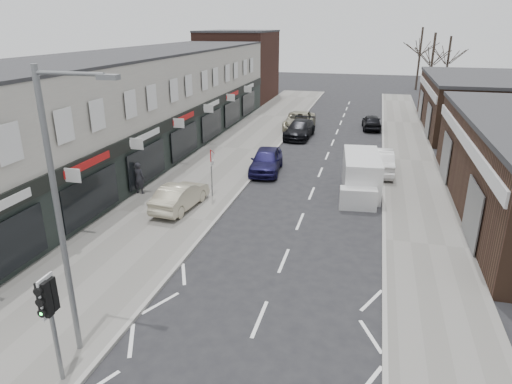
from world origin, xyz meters
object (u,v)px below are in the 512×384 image
Objects in this scene: sedan_on_pavement at (180,196)px; pedestrian at (139,178)px; warning_sign at (212,159)px; parked_car_right_b at (372,122)px; parked_car_right_a at (378,160)px; parked_car_left_a at (266,160)px; parked_car_left_b at (300,129)px; white_van at (361,176)px; parked_car_left_c at (299,121)px; traffic_light at (49,305)px; street_lamp at (63,205)px.

pedestrian is at bearing -20.42° from sedan_on_pavement.
warning_sign reaches higher than parked_car_right_b.
parked_car_right_b is (-0.62, 12.95, -0.15)m from parked_car_right_a.
parked_car_right_b is (6.28, 14.58, -0.10)m from parked_car_left_a.
parked_car_right_b is (5.75, 4.76, -0.05)m from parked_car_left_b.
warning_sign reaches higher than sedan_on_pavement.
white_van is at bearing 84.16° from parked_car_right_b.
parked_car_left_c is (2.74, 20.24, -0.02)m from sedan_on_pavement.
parked_car_left_a is 7.09m from parked_car_right_a.
traffic_light is at bearing -86.90° from warning_sign.
parked_car_left_b is (0.53, 9.82, -0.05)m from parked_car_left_a.
street_lamp reaches higher than parked_car_left_a.
parked_car_left_b is 3.12m from parked_car_left_c.
parked_car_left_b is (1.65, 27.84, -3.90)m from street_lamp.
pedestrian is (-4.04, -0.69, -1.19)m from warning_sign.
street_lamp reaches higher than white_van.
parked_car_right_b is (8.04, 19.80, -1.53)m from warning_sign.
parked_car_left_c is at bearing -103.39° from pedestrian.
warning_sign reaches higher than parked_car_left_b.
parked_car_right_a is 1.27× the size of parked_car_right_b.
street_lamp reaches higher than parked_car_right_b.
parked_car_left_a is at bearing -130.71° from pedestrian.
parked_car_right_a is (8.03, 19.65, -3.80)m from street_lamp.
parked_car_left_a is at bearing -105.66° from sedan_on_pavement.
sedan_on_pavement is 20.42m from parked_car_left_c.
street_lamp is at bearing -91.03° from parked_car_left_b.
sedan_on_pavement is 1.03× the size of parked_car_right_b.
white_van is at bearing 20.13° from warning_sign.
sedan_on_pavement is 0.82× the size of parked_car_left_b.
traffic_light is 1.15× the size of warning_sign.
warning_sign is 5.70m from parked_car_left_a.
parked_car_right_a reaches higher than parked_car_left_b.
street_lamp is at bearing -98.78° from parked_car_left_a.
street_lamp is 13.04m from warning_sign.
pedestrian is (-3.06, 1.44, 0.23)m from sedan_on_pavement.
white_van is 4.11m from parked_car_right_a.
sedan_on_pavement is (-1.61, 10.67, -3.84)m from street_lamp.
pedestrian is at bearing 111.10° from street_lamp.
parked_car_right_a is (12.70, 7.54, -0.19)m from pedestrian.
parked_car_right_a is (0.90, 4.01, -0.18)m from white_van.
parked_car_left_c reaches higher than sedan_on_pavement.
traffic_light is 12.13m from sedan_on_pavement.
traffic_light is at bearing -94.54° from parked_car_left_c.
parked_car_left_a is (5.80, 5.91, -0.24)m from pedestrian.
traffic_light is 32.19m from parked_car_left_c.
parked_car_right_a is (6.90, 1.63, 0.05)m from parked_car_left_a.
sedan_on_pavement is at bearing -114.76° from warning_sign.
parked_car_left_a reaches higher than parked_car_left_b.
traffic_light is 19.34m from parked_car_left_a.
parked_car_right_a is (9.64, 8.98, 0.04)m from sedan_on_pavement.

